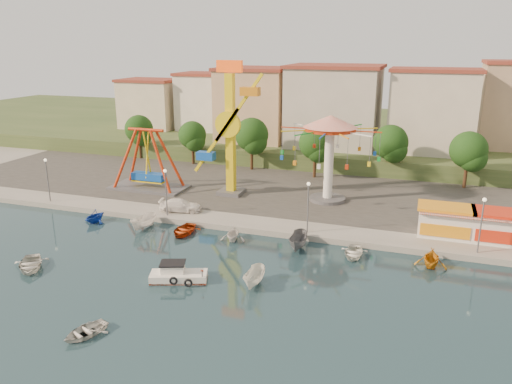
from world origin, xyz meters
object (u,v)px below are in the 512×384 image
at_px(cabin_motorboat, 177,275).
at_px(skiff, 254,278).
at_px(wave_swinger, 330,139).
at_px(van, 181,205).
at_px(rowboat_a, 30,264).
at_px(kamikaze_tower, 232,133).
at_px(pirate_ship_ride, 148,160).

relative_size(cabin_motorboat, skiff, 1.39).
distance_m(cabin_motorboat, skiff, 6.52).
bearing_deg(cabin_motorboat, wave_swinger, 51.83).
height_order(cabin_motorboat, van, van).
xyz_separation_m(rowboat_a, skiff, (19.70, 3.40, 0.27)).
xyz_separation_m(kamikaze_tower, wave_swinger, (11.78, 1.54, -0.31)).
distance_m(cabin_motorboat, rowboat_a, 13.47).
xyz_separation_m(pirate_ship_ride, skiff, (21.77, -20.41, -3.69)).
relative_size(rowboat_a, van, 0.86).
bearing_deg(kamikaze_tower, skiff, -64.30).
height_order(kamikaze_tower, van, kamikaze_tower).
bearing_deg(skiff, pirate_ship_ride, 135.61).
bearing_deg(pirate_ship_ride, wave_swinger, 6.05).
bearing_deg(cabin_motorboat, pirate_ship_ride, 105.48).
distance_m(kamikaze_tower, cabin_motorboat, 24.24).
xyz_separation_m(rowboat_a, van, (6.16, 16.78, 0.87)).
bearing_deg(wave_swinger, cabin_motorboat, -108.22).
bearing_deg(kamikaze_tower, wave_swinger, 7.43).
bearing_deg(cabin_motorboat, van, 96.14).
distance_m(cabin_motorboat, van, 16.24).
bearing_deg(pirate_ship_ride, cabin_motorboat, -54.57).
bearing_deg(pirate_ship_ride, rowboat_a, -85.03).
xyz_separation_m(cabin_motorboat, van, (-7.13, 14.56, 0.85)).
relative_size(wave_swinger, van, 2.43).
height_order(kamikaze_tower, wave_swinger, kamikaze_tower).
xyz_separation_m(cabin_motorboat, rowboat_a, (-13.29, -2.21, -0.02)).
bearing_deg(van, wave_swinger, -71.35).
xyz_separation_m(pirate_ship_ride, rowboat_a, (2.07, -23.81, -3.97)).
xyz_separation_m(pirate_ship_ride, kamikaze_tower, (11.50, 0.93, 4.12)).
bearing_deg(kamikaze_tower, pirate_ship_ride, -175.37).
distance_m(wave_swinger, rowboat_a, 34.65).
height_order(pirate_ship_ride, cabin_motorboat, pirate_ship_ride).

